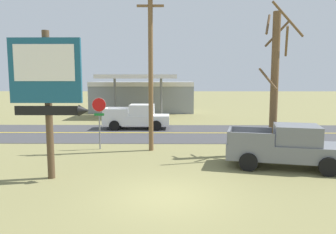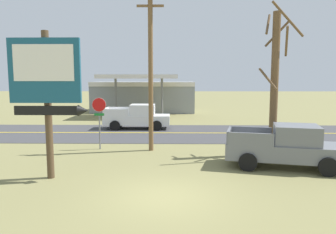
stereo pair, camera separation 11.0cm
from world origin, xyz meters
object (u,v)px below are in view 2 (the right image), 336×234
at_px(motel_sign, 47,83).
at_px(pickup_grey_parked_on_lawn, 287,147).
at_px(bare_tree, 275,80).
at_px(pickup_white_on_road, 138,117).
at_px(gas_station, 144,96).
at_px(stop_sign, 99,114).
at_px(utility_pole, 151,63).

distance_m(motel_sign, pickup_grey_parked_on_lawn, 10.60).
bearing_deg(bare_tree, pickup_grey_parked_on_lawn, -93.16).
bearing_deg(pickup_white_on_road, bare_tree, -46.93).
distance_m(gas_station, pickup_grey_parked_on_lawn, 26.31).
distance_m(stop_sign, bare_tree, 9.71).
relative_size(motel_sign, bare_tree, 0.76).
bearing_deg(gas_station, pickup_grey_parked_on_lawn, -70.65).
relative_size(utility_pole, pickup_white_on_road, 1.77).
height_order(utility_pole, bare_tree, utility_pole).
distance_m(utility_pole, pickup_grey_parked_on_lawn, 8.23).
relative_size(motel_sign, pickup_white_on_road, 1.13).
distance_m(stop_sign, pickup_grey_parked_on_lawn, 10.08).
bearing_deg(stop_sign, bare_tree, -6.98).
height_order(motel_sign, gas_station, motel_sign).
xyz_separation_m(bare_tree, pickup_grey_parked_on_lawn, (-0.14, -2.56, -2.96)).
bearing_deg(motel_sign, bare_tree, 23.32).
bearing_deg(bare_tree, stop_sign, 173.02).
distance_m(motel_sign, gas_station, 26.74).
relative_size(bare_tree, pickup_grey_parked_on_lawn, 1.39).
bearing_deg(utility_pole, pickup_grey_parked_on_lawn, -28.54).
relative_size(motel_sign, gas_station, 0.49).
bearing_deg(pickup_white_on_road, utility_pole, -78.43).
distance_m(motel_sign, utility_pole, 6.52).
distance_m(bare_tree, pickup_grey_parked_on_lawn, 3.92).
xyz_separation_m(stop_sign, gas_station, (0.60, 21.09, -0.08)).
xyz_separation_m(stop_sign, pickup_grey_parked_on_lawn, (9.31, -3.72, -1.06)).
xyz_separation_m(bare_tree, gas_station, (-8.85, 22.25, -1.98)).
xyz_separation_m(motel_sign, pickup_white_on_road, (2.08, 13.05, -2.88)).
height_order(utility_pole, gas_station, utility_pole).
relative_size(stop_sign, gas_station, 0.25).
distance_m(motel_sign, stop_sign, 5.88).
xyz_separation_m(gas_station, pickup_grey_parked_on_lawn, (8.71, -24.81, -0.98)).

